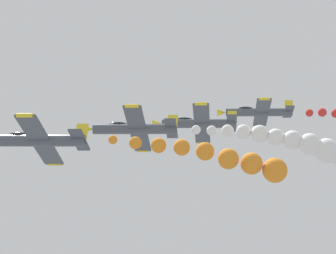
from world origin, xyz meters
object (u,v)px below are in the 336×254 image
(airplane_lead, at_px, (35,140))
(airplane_left_outer, at_px, (257,112))
(airplane_left_inner, at_px, (133,129))
(airplane_right_inner, at_px, (197,123))

(airplane_lead, xyz_separation_m, airplane_left_outer, (25.69, -22.19, 4.04))
(airplane_lead, bearing_deg, airplane_left_outer, -40.82)
(airplane_left_inner, xyz_separation_m, airplane_left_outer, (16.68, -14.58, 2.74))
(airplane_lead, distance_m, airplane_right_inner, 22.47)
(airplane_lead, relative_size, airplane_left_inner, 1.00)
(airplane_lead, xyz_separation_m, airplane_left_inner, (9.02, -7.62, 1.30))
(airplane_lead, height_order, airplane_left_inner, airplane_left_inner)
(airplane_right_inner, height_order, airplane_left_outer, airplane_left_outer)
(airplane_left_outer, bearing_deg, airplane_right_inner, 136.87)
(airplane_left_inner, bearing_deg, airplane_left_outer, -41.15)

